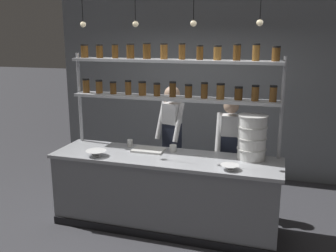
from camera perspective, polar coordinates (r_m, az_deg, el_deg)
name	(u,v)px	position (r m, az deg, el deg)	size (l,w,h in m)	color
ground_plane	(165,225)	(4.92, -0.47, -14.88)	(40.00, 40.00, 0.00)	#3D3D42
back_wall	(203,82)	(6.43, 5.29, 6.73)	(5.20, 0.12, 3.16)	gray
prep_counter	(165,192)	(4.71, -0.48, -9.97)	(2.80, 0.76, 0.92)	gray
spice_shelf_unit	(173,82)	(4.67, 0.70, 6.78)	(2.68, 0.28, 2.26)	#ADAFB5
chef_left	(172,137)	(5.22, 0.58, -1.66)	(0.41, 0.34, 1.68)	black
chef_center	(230,149)	(4.97, 9.37, -3.51)	(0.37, 0.29, 1.58)	black
container_stack	(252,137)	(4.50, 12.69, -1.67)	(0.35, 0.35, 0.53)	white
cutting_board	(149,150)	(4.76, -2.98, -3.66)	(0.40, 0.26, 0.02)	silver
prep_bowl_near_left	(96,153)	(4.63, -10.89, -4.11)	(0.25, 0.25, 0.07)	white
prep_bowl_center_front	(230,167)	(4.16, 9.38, -6.23)	(0.20, 0.20, 0.06)	white
serving_cup_front	(130,143)	(4.96, -5.81, -2.61)	(0.07, 0.07, 0.09)	silver
serving_cup_by_board	(173,148)	(4.72, 0.77, -3.41)	(0.09, 0.09, 0.09)	silver
pendant_light_row	(164,21)	(4.32, -0.54, 15.78)	(2.13, 0.07, 0.67)	black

